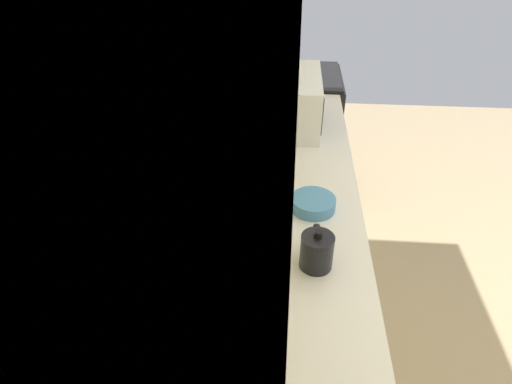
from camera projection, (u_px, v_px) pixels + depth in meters
The scene contains 5 objects.
wall_back at pixel (174, 115), 1.43m from camera, with size 4.30×0.12×2.76m, color beige.
oven_range at pixel (291, 135), 3.28m from camera, with size 0.58×0.66×1.08m.
microwave at pixel (285, 100), 2.38m from camera, with size 0.50×0.37×0.27m.
bowl at pixel (313, 203), 1.81m from camera, with size 0.18×0.18×0.05m.
kettle at pixel (317, 251), 1.52m from camera, with size 0.15×0.11×0.15m.
Camera 1 is at (-1.29, 1.13, 1.99)m, focal length 31.71 mm.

